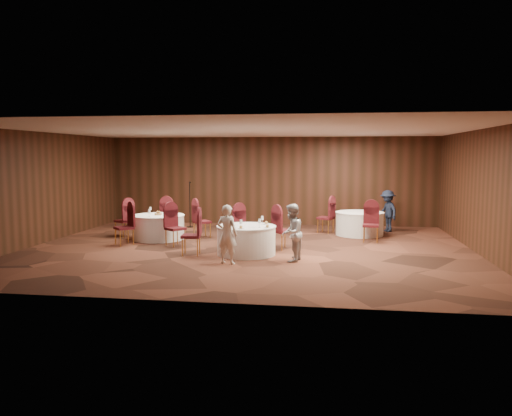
# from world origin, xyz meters

# --- Properties ---
(ground) EXTENTS (12.00, 12.00, 0.00)m
(ground) POSITION_xyz_m (0.00, 0.00, 0.00)
(ground) COLOR black
(ground) RESTS_ON ground
(room_shell) EXTENTS (12.00, 12.00, 12.00)m
(room_shell) POSITION_xyz_m (0.00, 0.00, 1.96)
(room_shell) COLOR silver
(room_shell) RESTS_ON ground
(table_main) EXTENTS (1.52, 1.52, 0.74)m
(table_main) POSITION_xyz_m (0.09, -0.75, 0.38)
(table_main) COLOR white
(table_main) RESTS_ON ground
(table_left) EXTENTS (1.57, 1.57, 0.74)m
(table_left) POSITION_xyz_m (-2.93, 1.16, 0.38)
(table_left) COLOR white
(table_left) RESTS_ON ground
(table_right) EXTENTS (1.52, 1.52, 0.74)m
(table_right) POSITION_xyz_m (3.14, 2.86, 0.38)
(table_right) COLOR white
(table_right) RESTS_ON ground
(chairs_main) EXTENTS (2.91, 2.19, 1.00)m
(chairs_main) POSITION_xyz_m (-0.27, -0.13, 0.50)
(chairs_main) COLOR #3F0F0C
(chairs_main) RESTS_ON ground
(chairs_left) EXTENTS (3.19, 2.96, 1.00)m
(chairs_left) POSITION_xyz_m (-2.91, 1.18, 0.50)
(chairs_left) COLOR #3F0F0C
(chairs_left) RESTS_ON ground
(chairs_right) EXTENTS (1.96, 2.18, 1.00)m
(chairs_right) POSITION_xyz_m (2.73, 2.42, 0.50)
(chairs_right) COLOR #3F0F0C
(chairs_right) RESTS_ON ground
(tabletop_main) EXTENTS (1.13, 1.06, 0.22)m
(tabletop_main) POSITION_xyz_m (0.22, -0.87, 0.84)
(tabletop_main) COLOR silver
(tabletop_main) RESTS_ON table_main
(tabletop_left) EXTENTS (0.84, 0.78, 0.22)m
(tabletop_left) POSITION_xyz_m (-2.93, 1.16, 0.82)
(tabletop_left) COLOR silver
(tabletop_left) RESTS_ON table_left
(tabletop_right) EXTENTS (0.08, 0.08, 0.22)m
(tabletop_right) POSITION_xyz_m (3.32, 2.59, 0.90)
(tabletop_right) COLOR silver
(tabletop_right) RESTS_ON table_right
(mic_stand) EXTENTS (0.24, 0.24, 1.61)m
(mic_stand) POSITION_xyz_m (-2.70, 3.80, 0.47)
(mic_stand) COLOR black
(mic_stand) RESTS_ON ground
(woman_a) EXTENTS (0.58, 0.45, 1.39)m
(woman_a) POSITION_xyz_m (-0.17, -1.91, 0.70)
(woman_a) COLOR white
(woman_a) RESTS_ON ground
(woman_b) EXTENTS (0.64, 0.76, 1.38)m
(woman_b) POSITION_xyz_m (1.30, -1.44, 0.69)
(woman_b) COLOR #BCBCC1
(woman_b) RESTS_ON ground
(man_c) EXTENTS (0.88, 1.03, 1.38)m
(man_c) POSITION_xyz_m (4.10, 3.74, 0.69)
(man_c) COLOR black
(man_c) RESTS_ON ground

